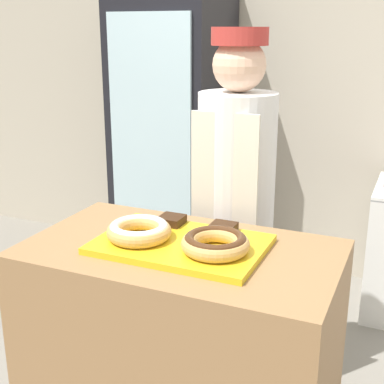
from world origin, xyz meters
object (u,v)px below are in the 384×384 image
beverage_fridge (173,137)px  brownie_back_right (223,228)px  donut_light_glaze (139,230)px  brownie_back_left (171,220)px  serving_tray (181,244)px  donut_chocolate_glaze (215,243)px  baker_person (235,212)px

beverage_fridge → brownie_back_right: bearing=-58.6°
donut_light_glaze → brownie_back_right: size_ratio=2.56×
donut_light_glaze → brownie_back_left: donut_light_glaze is taller
serving_tray → beverage_fridge: beverage_fridge is taller
brownie_back_left → brownie_back_right: size_ratio=1.00×
beverage_fridge → serving_tray: bearing=-63.6°
brownie_back_left → brownie_back_right: same height
donut_chocolate_glaze → baker_person: (-0.14, 0.61, -0.10)m
serving_tray → brownie_back_left: bearing=126.4°
serving_tray → brownie_back_left: size_ratio=6.49×
donut_chocolate_glaze → beverage_fridge: 2.04m
donut_light_glaze → baker_person: size_ratio=0.14×
donut_chocolate_glaze → beverage_fridge: size_ratio=0.12×
brownie_back_left → beverage_fridge: (-0.75, 1.58, -0.02)m
brownie_back_left → baker_person: baker_person is taller
donut_light_glaze → brownie_back_left: bearing=77.5°
serving_tray → brownie_back_left: brownie_back_left is taller
brownie_back_left → beverage_fridge: bearing=115.4°
serving_tray → baker_person: (0.01, 0.57, -0.06)m
donut_light_glaze → donut_chocolate_glaze: 0.29m
brownie_back_left → brownie_back_right: 0.21m
baker_person → brownie_back_left: bearing=-105.2°
brownie_back_right → beverage_fridge: beverage_fridge is taller
serving_tray → brownie_back_right: size_ratio=6.49×
serving_tray → baker_person: 0.57m
donut_chocolate_glaze → baker_person: size_ratio=0.14×
serving_tray → donut_chocolate_glaze: size_ratio=2.54×
brownie_back_right → serving_tray: bearing=-126.4°
serving_tray → donut_chocolate_glaze: donut_chocolate_glaze is taller
donut_light_glaze → brownie_back_right: donut_light_glaze is taller
donut_chocolate_glaze → baker_person: bearing=102.9°
donut_light_glaze → baker_person: bearing=75.6°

